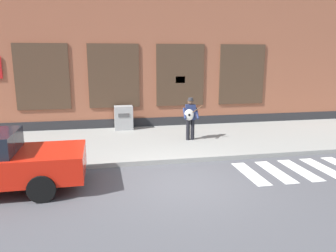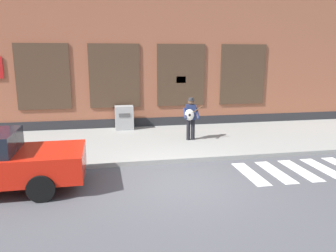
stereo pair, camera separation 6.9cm
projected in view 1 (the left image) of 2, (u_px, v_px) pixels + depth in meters
name	position (u px, v px, depth m)	size (l,w,h in m)	color
ground_plane	(181.00, 183.00, 8.86)	(160.00, 160.00, 0.00)	#4C4C51
sidewalk	(157.00, 142.00, 12.82)	(28.00, 5.09, 0.15)	gray
building_backdrop	(142.00, 53.00, 16.45)	(28.00, 4.06, 6.97)	#99563D
crosswalk	(323.00, 168.00, 10.00)	(5.20, 1.90, 0.01)	silver
busker	(190.00, 116.00, 12.59)	(0.71, 0.57, 1.65)	black
utility_box	(124.00, 118.00, 14.49)	(0.80, 0.54, 1.05)	#9E9E9E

